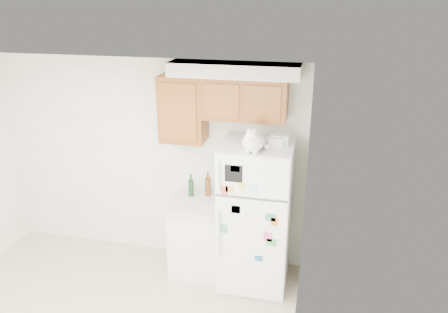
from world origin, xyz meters
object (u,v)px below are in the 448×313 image
(refrigerator, at_px, (256,216))
(base_counter, at_px, (199,235))
(storage_box_front, at_px, (275,142))
(bottle_green, at_px, (191,185))
(cat, at_px, (253,141))
(bottle_amber, at_px, (208,184))
(storage_box_back, at_px, (281,139))

(refrigerator, relative_size, base_counter, 1.85)
(base_counter, distance_m, storage_box_front, 1.55)
(refrigerator, xyz_separation_m, bottle_green, (-0.81, 0.19, 0.21))
(base_counter, height_order, bottle_green, bottle_green)
(cat, xyz_separation_m, bottle_amber, (-0.60, 0.49, -0.74))
(base_counter, xyz_separation_m, storage_box_back, (0.92, -0.01, 1.29))
(base_counter, relative_size, storage_box_back, 5.11)
(refrigerator, height_order, storage_box_front, storage_box_front)
(bottle_amber, bearing_deg, bottle_green, -162.62)
(bottle_amber, bearing_deg, storage_box_front, -18.99)
(storage_box_back, xyz_separation_m, bottle_amber, (-0.85, 0.19, -0.68))
(refrigerator, bearing_deg, base_counter, 173.90)
(cat, xyz_separation_m, bottle_green, (-0.79, 0.43, -0.75))
(storage_box_back, height_order, bottle_amber, storage_box_back)
(storage_box_front, relative_size, bottle_green, 0.54)
(storage_box_back, relative_size, bottle_green, 0.65)
(cat, distance_m, bottle_amber, 1.07)
(refrigerator, relative_size, storage_box_back, 9.44)
(refrigerator, distance_m, bottle_amber, 0.70)
(base_counter, height_order, storage_box_front, storage_box_front)
(storage_box_back, xyz_separation_m, storage_box_front, (-0.05, -0.08, -0.01))
(base_counter, bearing_deg, bottle_amber, 67.41)
(refrigerator, bearing_deg, bottle_green, 166.55)
(storage_box_front, distance_m, bottle_amber, 1.08)
(base_counter, distance_m, storage_box_back, 1.58)
(bottle_green, bearing_deg, bottle_amber, 17.38)
(bottle_amber, bearing_deg, base_counter, -112.59)
(cat, bearing_deg, bottle_green, 151.68)
(cat, xyz_separation_m, storage_box_back, (0.25, 0.29, -0.06))
(bottle_amber, bearing_deg, storage_box_back, -12.74)
(base_counter, bearing_deg, bottle_green, 134.13)
(cat, distance_m, storage_box_back, 0.39)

